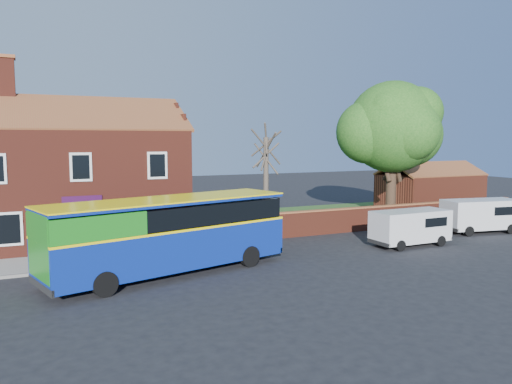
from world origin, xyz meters
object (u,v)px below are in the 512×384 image
bus (162,232)px  large_tree (392,130)px  van_far (481,214)px  van_near (411,226)px

bus → large_tree: bearing=7.3°
bus → van_far: 21.42m
van_near → bus: bearing=-179.8°
large_tree → bus: bearing=-157.5°
bus → van_near: 14.41m
bus → van_far: bus is taller
bus → large_tree: large_tree is taller
bus → large_tree: 21.27m
bus → van_far: (21.35, 1.59, -0.73)m
bus → van_near: size_ratio=2.50×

